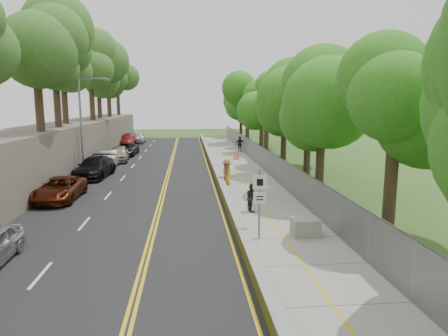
{
  "coord_description": "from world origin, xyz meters",
  "views": [
    {
      "loc": [
        -2.01,
        -19.63,
        6.02
      ],
      "look_at": [
        0.5,
        8.0,
        1.4
      ],
      "focal_mm": 32.0,
      "sensor_mm": 36.0,
      "label": 1
    }
  ],
  "objects_px": {
    "concrete_block": "(305,227)",
    "car_2": "(60,189)",
    "streetlight": "(84,119)",
    "signpost": "(260,197)",
    "painter_0": "(227,173)",
    "person_far": "(240,144)",
    "construction_barrel": "(236,155)"
  },
  "relations": [
    {
      "from": "person_far",
      "to": "signpost",
      "type": "bearing_deg",
      "value": 88.29
    },
    {
      "from": "signpost",
      "to": "painter_0",
      "type": "height_order",
      "value": "signpost"
    },
    {
      "from": "construction_barrel",
      "to": "painter_0",
      "type": "relative_size",
      "value": 0.51
    },
    {
      "from": "signpost",
      "to": "concrete_block",
      "type": "relative_size",
      "value": 2.61
    },
    {
      "from": "painter_0",
      "to": "person_far",
      "type": "distance_m",
      "value": 19.18
    },
    {
      "from": "streetlight",
      "to": "construction_barrel",
      "type": "relative_size",
      "value": 8.89
    },
    {
      "from": "signpost",
      "to": "concrete_block",
      "type": "xyz_separation_m",
      "value": [
        2.15,
        0.23,
        -1.52
      ]
    },
    {
      "from": "car_2",
      "to": "person_far",
      "type": "xyz_separation_m",
      "value": [
        14.1,
        22.49,
        0.26
      ]
    },
    {
      "from": "signpost",
      "to": "construction_barrel",
      "type": "xyz_separation_m",
      "value": [
        1.95,
        24.48,
        -1.46
      ]
    },
    {
      "from": "car_2",
      "to": "painter_0",
      "type": "bearing_deg",
      "value": 19.31
    },
    {
      "from": "streetlight",
      "to": "construction_barrel",
      "type": "height_order",
      "value": "streetlight"
    },
    {
      "from": "concrete_block",
      "to": "car_2",
      "type": "distance_m",
      "value": 15.29
    },
    {
      "from": "construction_barrel",
      "to": "painter_0",
      "type": "bearing_deg",
      "value": -100.01
    },
    {
      "from": "painter_0",
      "to": "car_2",
      "type": "bearing_deg",
      "value": 86.93
    },
    {
      "from": "signpost",
      "to": "person_far",
      "type": "distance_m",
      "value": 30.77
    },
    {
      "from": "car_2",
      "to": "painter_0",
      "type": "height_order",
      "value": "painter_0"
    },
    {
      "from": "signpost",
      "to": "concrete_block",
      "type": "distance_m",
      "value": 2.64
    },
    {
      "from": "concrete_block",
      "to": "person_far",
      "type": "xyz_separation_m",
      "value": [
        1.0,
        30.37,
        0.55
      ]
    },
    {
      "from": "streetlight",
      "to": "signpost",
      "type": "bearing_deg",
      "value": -55.92
    },
    {
      "from": "car_2",
      "to": "person_far",
      "type": "relative_size",
      "value": 2.65
    },
    {
      "from": "streetlight",
      "to": "painter_0",
      "type": "bearing_deg",
      "value": -25.26
    },
    {
      "from": "streetlight",
      "to": "person_far",
      "type": "height_order",
      "value": "streetlight"
    },
    {
      "from": "construction_barrel",
      "to": "painter_0",
      "type": "height_order",
      "value": "painter_0"
    },
    {
      "from": "streetlight",
      "to": "concrete_block",
      "type": "height_order",
      "value": "streetlight"
    },
    {
      "from": "painter_0",
      "to": "construction_barrel",
      "type": "bearing_deg",
      "value": -31.81
    },
    {
      "from": "concrete_block",
      "to": "streetlight",
      "type": "bearing_deg",
      "value": 129.14
    },
    {
      "from": "signpost",
      "to": "car_2",
      "type": "relative_size",
      "value": 0.62
    },
    {
      "from": "signpost",
      "to": "construction_barrel",
      "type": "height_order",
      "value": "signpost"
    },
    {
      "from": "streetlight",
      "to": "car_2",
      "type": "distance_m",
      "value": 9.74
    },
    {
      "from": "streetlight",
      "to": "signpost",
      "type": "xyz_separation_m",
      "value": [
        11.51,
        -17.02,
        -2.68
      ]
    },
    {
      "from": "concrete_block",
      "to": "car_2",
      "type": "xyz_separation_m",
      "value": [
        -13.1,
        7.88,
        0.29
      ]
    },
    {
      "from": "construction_barrel",
      "to": "painter_0",
      "type": "distance_m",
      "value": 12.96
    }
  ]
}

